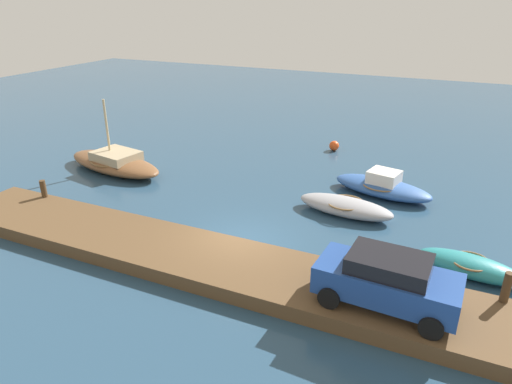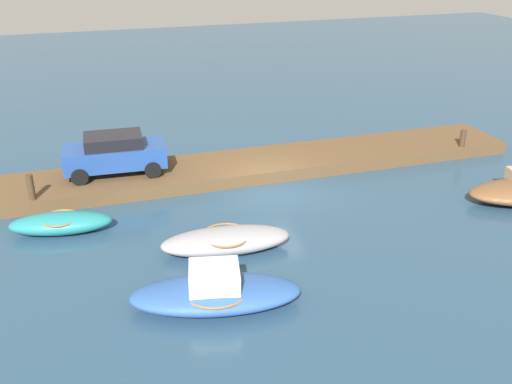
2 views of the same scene
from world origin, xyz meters
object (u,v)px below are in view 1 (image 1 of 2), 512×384
object	(u,v)px
mooring_post_west	(43,189)
rowboat_teal	(470,266)
motorboat_blue	(382,186)
marker_buoy	(334,146)
rowboat_grey	(345,206)
sailboat_brown	(114,162)
mooring_post_mid_west	(507,287)
parked_car	(387,280)

from	to	relation	value
mooring_post_west	rowboat_teal	bearing A→B (deg)	6.41
motorboat_blue	marker_buoy	world-z (taller)	motorboat_blue
marker_buoy	rowboat_grey	bearing A→B (deg)	-71.30
rowboat_grey	sailboat_brown	distance (m)	12.55
motorboat_blue	mooring_post_west	world-z (taller)	mooring_post_west
motorboat_blue	marker_buoy	distance (m)	6.83
motorboat_blue	marker_buoy	size ratio (longest dim) A/B	8.34
marker_buoy	rowboat_teal	bearing A→B (deg)	-55.30
rowboat_teal	mooring_post_mid_west	world-z (taller)	mooring_post_mid_west
rowboat_teal	mooring_post_mid_west	distance (m)	2.23
parked_car	mooring_post_mid_west	bearing A→B (deg)	30.14
mooring_post_west	motorboat_blue	bearing A→B (deg)	29.78
rowboat_grey	mooring_post_west	bearing A→B (deg)	-152.59
rowboat_teal	mooring_post_west	xyz separation A→B (m)	(-17.21, -1.93, 0.53)
sailboat_brown	mooring_post_west	xyz separation A→B (m)	(0.32, -4.92, 0.41)
rowboat_teal	sailboat_brown	bearing A→B (deg)	179.78
motorboat_blue	mooring_post_mid_west	distance (m)	9.03
sailboat_brown	parked_car	xyz separation A→B (m)	(15.31, -6.51, 0.87)
rowboat_teal	mooring_post_west	size ratio (longest dim) A/B	4.63
rowboat_grey	parked_car	xyz separation A→B (m)	(2.76, -6.41, 0.99)
rowboat_teal	parked_car	xyz separation A→B (m)	(-2.21, -3.53, 1.00)
sailboat_brown	mooring_post_mid_west	xyz separation A→B (m)	(18.43, -4.92, 0.51)
motorboat_blue	mooring_post_west	size ratio (longest dim) A/B	6.49
motorboat_blue	mooring_post_mid_west	world-z (taller)	mooring_post_mid_west
sailboat_brown	rowboat_grey	bearing A→B (deg)	9.78
sailboat_brown	marker_buoy	distance (m)	12.77
motorboat_blue	parked_car	bearing A→B (deg)	-67.16
sailboat_brown	rowboat_teal	bearing A→B (deg)	0.56
rowboat_grey	motorboat_blue	size ratio (longest dim) A/B	0.86
mooring_post_mid_west	marker_buoy	world-z (taller)	mooring_post_mid_west
rowboat_grey	motorboat_blue	xyz separation A→B (m)	(1.05, 2.78, 0.07)
rowboat_grey	mooring_post_mid_west	distance (m)	7.63
rowboat_teal	sailboat_brown	xyz separation A→B (m)	(-17.52, 2.99, 0.12)
rowboat_grey	motorboat_blue	bearing A→B (deg)	75.23
rowboat_grey	marker_buoy	bearing A→B (deg)	114.61
rowboat_grey	marker_buoy	xyz separation A→B (m)	(-2.84, 8.40, -0.07)
rowboat_grey	mooring_post_mid_west	world-z (taller)	mooring_post_mid_west
parked_car	marker_buoy	world-z (taller)	parked_car
rowboat_grey	marker_buoy	world-z (taller)	rowboat_grey
mooring_post_west	parked_car	world-z (taller)	parked_car
mooring_post_mid_west	marker_buoy	size ratio (longest dim) A/B	1.62
rowboat_teal	parked_car	size ratio (longest dim) A/B	0.88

